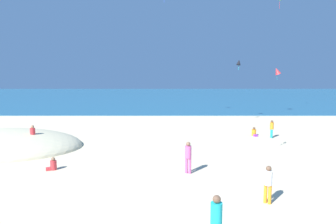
% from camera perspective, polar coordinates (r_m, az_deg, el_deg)
% --- Properties ---
extents(ground_plane, '(120.00, 120.00, 0.00)m').
position_cam_1_polar(ground_plane, '(20.48, -0.04, -6.74)').
color(ground_plane, beige).
extents(ocean_water, '(120.00, 60.00, 0.05)m').
position_cam_1_polar(ocean_water, '(65.00, -0.13, 3.06)').
color(ocean_water, '#236084').
rests_on(ocean_water, ground_plane).
extents(beach_chair_far_left, '(0.78, 0.66, 0.55)m').
position_cam_1_polar(beach_chair_far_left, '(22.96, -22.49, -5.16)').
color(beach_chair_far_left, '#D13D3D').
rests_on(beach_chair_far_left, ground_plane).
extents(person_0, '(0.45, 0.63, 0.72)m').
position_cam_1_polar(person_0, '(24.98, 16.02, -3.81)').
color(person_0, orange).
rests_on(person_0, ground_plane).
extents(person_1, '(0.28, 0.28, 1.40)m').
position_cam_1_polar(person_1, '(24.52, 19.11, -2.85)').
color(person_1, '#19ADB2').
rests_on(person_1, ground_plane).
extents(person_2, '(0.42, 0.42, 1.50)m').
position_cam_1_polar(person_2, '(12.38, 18.49, -12.57)').
color(person_2, orange).
rests_on(person_2, ground_plane).
extents(person_3, '(0.41, 0.41, 1.68)m').
position_cam_1_polar(person_3, '(8.94, 9.07, -19.66)').
color(person_3, '#19ADB2').
rests_on(person_3, ground_plane).
extents(person_5, '(0.39, 0.39, 1.63)m').
position_cam_1_polar(person_5, '(21.65, -24.67, -4.10)').
color(person_5, '#D8599E').
rests_on(person_5, ground_plane).
extents(person_6, '(0.42, 0.42, 1.63)m').
position_cam_1_polar(person_6, '(15.09, 3.72, -8.27)').
color(person_6, '#D8599E').
rests_on(person_6, ground_plane).
extents(person_7, '(0.60, 0.46, 0.68)m').
position_cam_1_polar(person_7, '(16.88, -21.40, -9.50)').
color(person_7, red).
rests_on(person_7, ground_plane).
extents(kite_black, '(0.74, 0.76, 1.17)m').
position_cam_1_polar(kite_black, '(32.47, 13.25, 9.27)').
color(kite_black, black).
extents(kite_red, '(1.09, 0.90, 1.59)m').
position_cam_1_polar(kite_red, '(39.41, 20.02, 7.38)').
color(kite_red, red).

